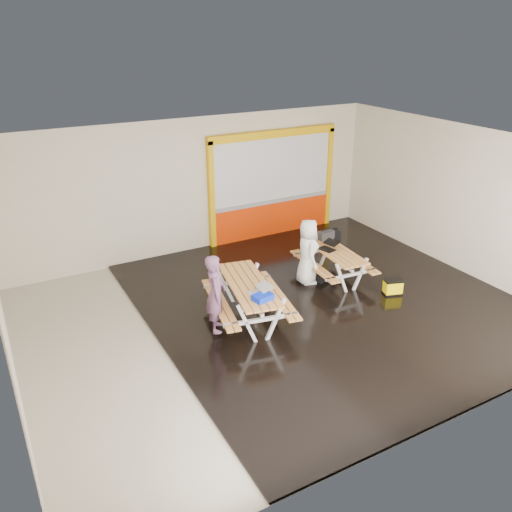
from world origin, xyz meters
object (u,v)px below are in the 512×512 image
picnic_table_left (249,293)px  person_right (308,252)px  blue_pouch (263,297)px  fluke_bag (393,287)px  dark_case (321,276)px  backpack (335,237)px  toolbox (325,235)px  laptop_left (260,292)px  person_left (216,293)px  picnic_table_right (334,257)px  laptop_right (329,247)px

picnic_table_left → person_right: 2.15m
blue_pouch → fluke_bag: size_ratio=0.79×
fluke_bag → person_right: bearing=133.1°
person_right → dark_case: size_ratio=3.80×
picnic_table_left → fluke_bag: (3.32, -0.59, -0.44)m
backpack → fluke_bag: backpack is taller
picnic_table_left → dark_case: (2.33, 0.77, -0.53)m
toolbox → backpack: toolbox is taller
person_right → laptop_left: bearing=139.7°
person_left → backpack: person_left is taller
picnic_table_right → person_right: person_right is taller
person_left → dark_case: (3.11, 0.89, -0.77)m
person_left → backpack: size_ratio=3.83×
blue_pouch → laptop_left: bearing=76.9°
blue_pouch → backpack: (3.31, 2.18, -0.20)m
person_right → toolbox: person_right is taller
backpack → toolbox: bearing=-165.1°
laptop_right → blue_pouch: blue_pouch is taller
picnic_table_right → toolbox: (0.23, 0.67, 0.28)m
picnic_table_left → laptop_left: bearing=-93.2°
picnic_table_right → person_left: (-3.41, -0.83, 0.31)m
toolbox → fluke_bag: size_ratio=0.98×
toolbox → person_right: bearing=-148.6°
person_left → backpack: (4.01, 1.60, -0.19)m
backpack → fluke_bag: 2.13m
toolbox → fluke_bag: (0.45, -1.97, -0.65)m
laptop_left → blue_pouch: bearing=-103.1°
fluke_bag → blue_pouch: bearing=-178.2°
person_right → blue_pouch: 2.57m
picnic_table_left → blue_pouch: blue_pouch is taller
person_left → fluke_bag: (4.09, -0.47, -0.68)m
picnic_table_left → person_left: person_left is taller
backpack → dark_case: (-0.91, -0.72, -0.58)m
fluke_bag → dark_case: bearing=126.0°
laptop_right → backpack: bearing=43.8°
laptop_right → fluke_bag: (0.77, -1.41, -0.61)m
laptop_right → dark_case: 0.73m
picnic_table_right → fluke_bag: bearing=-62.4°
toolbox → fluke_bag: 2.13m
laptop_right → fluke_bag: 1.72m
person_left → laptop_right: 3.45m
blue_pouch → dark_case: blue_pouch is taller
picnic_table_right → person_left: bearing=-166.4°
person_right → picnic_table_left: bearing=129.1°
laptop_left → picnic_table_right: bearing=24.3°
picnic_table_right → backpack: (0.60, 0.77, 0.12)m
picnic_table_right → person_left: size_ratio=1.28×
person_right → laptop_right: bearing=-76.3°
picnic_table_right → blue_pouch: 3.07m
person_left → laptop_left: (0.75, -0.37, 0.02)m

